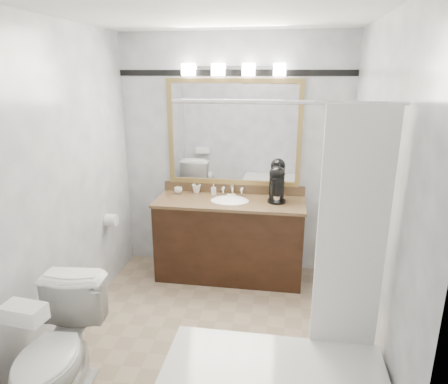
{
  "coord_description": "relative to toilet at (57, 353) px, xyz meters",
  "views": [
    {
      "loc": [
        0.54,
        -2.82,
        2.11
      ],
      "look_at": [
        0.04,
        0.35,
        1.14
      ],
      "focal_mm": 32.0,
      "sensor_mm": 36.0,
      "label": 1
    }
  ],
  "objects": [
    {
      "name": "room",
      "position": [
        0.84,
        0.88,
        0.85
      ],
      "size": [
        2.42,
        2.62,
        2.52
      ],
      "color": "tan",
      "rests_on": "ground"
    },
    {
      "name": "vanity",
      "position": [
        0.84,
        1.9,
        0.04
      ],
      "size": [
        1.53,
        0.58,
        0.97
      ],
      "color": "black",
      "rests_on": "ground"
    },
    {
      "name": "mirror",
      "position": [
        0.84,
        2.17,
        1.1
      ],
      "size": [
        1.4,
        0.04,
        1.1
      ],
      "color": "#A28449",
      "rests_on": "room"
    },
    {
      "name": "vanity_light_bar",
      "position": [
        0.84,
        2.11,
        1.73
      ],
      "size": [
        1.02,
        0.14,
        0.12
      ],
      "color": "silver",
      "rests_on": "room"
    },
    {
      "name": "accent_stripe",
      "position": [
        0.84,
        2.18,
        1.7
      ],
      "size": [
        2.4,
        0.01,
        0.06
      ],
      "primitive_type": "cube",
      "color": "black",
      "rests_on": "room"
    },
    {
      "name": "tp_roll",
      "position": [
        -0.3,
        1.55,
        0.3
      ],
      "size": [
        0.11,
        0.12,
        0.12
      ],
      "primitive_type": "cylinder",
      "rotation": [
        0.0,
        1.57,
        0.0
      ],
      "color": "white",
      "rests_on": "room"
    },
    {
      "name": "toilet",
      "position": [
        0.0,
        0.0,
        0.0
      ],
      "size": [
        0.51,
        0.82,
        0.8
      ],
      "primitive_type": "imported",
      "rotation": [
        0.0,
        0.0,
        0.09
      ],
      "color": "white",
      "rests_on": "ground"
    },
    {
      "name": "tissue_box",
      "position": [
        0.0,
        -0.24,
        0.45
      ],
      "size": [
        0.25,
        0.15,
        0.1
      ],
      "primitive_type": "cube",
      "rotation": [
        0.0,
        0.0,
        -0.11
      ],
      "color": "white",
      "rests_on": "toilet"
    },
    {
      "name": "coffee_maker",
      "position": [
        1.31,
        1.97,
        0.63
      ],
      "size": [
        0.19,
        0.23,
        0.36
      ],
      "rotation": [
        0.0,
        0.0,
        0.07
      ],
      "color": "black",
      "rests_on": "vanity"
    },
    {
      "name": "cup_left",
      "position": [
        0.25,
        2.06,
        0.48
      ],
      "size": [
        0.1,
        0.1,
        0.07
      ],
      "primitive_type": "imported",
      "rotation": [
        0.0,
        0.0,
        -0.26
      ],
      "color": "white",
      "rests_on": "vanity"
    },
    {
      "name": "cup_right",
      "position": [
        0.44,
        2.12,
        0.5
      ],
      "size": [
        0.11,
        0.11,
        0.09
      ],
      "primitive_type": "imported",
      "rotation": [
        0.0,
        0.0,
        -0.1
      ],
      "color": "white",
      "rests_on": "vanity"
    },
    {
      "name": "soap_bottle_a",
      "position": [
        0.64,
        2.08,
        0.51
      ],
      "size": [
        0.06,
        0.06,
        0.11
      ],
      "primitive_type": "imported",
      "rotation": [
        0.0,
        0.0,
        0.27
      ],
      "color": "white",
      "rests_on": "vanity"
    },
    {
      "name": "soap_bar",
      "position": [
        0.84,
        2.02,
        0.46
      ],
      "size": [
        0.1,
        0.08,
        0.03
      ],
      "primitive_type": "cube",
      "rotation": [
        0.0,
        0.0,
        0.29
      ],
      "color": "beige",
      "rests_on": "vanity"
    }
  ]
}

